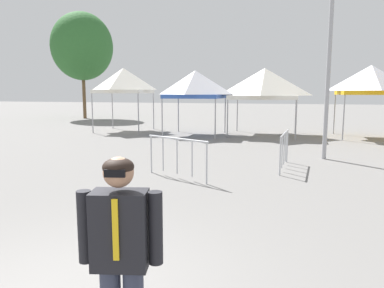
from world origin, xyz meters
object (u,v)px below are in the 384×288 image
canopy_tent_right_of_center (195,84)px  crowd_barrier_by_lift (284,143)px  person_foreground (121,253)px  canopy_tent_behind_right (124,81)px  crowd_barrier_mid_lot (177,150)px  tree_behind_tents_left (82,46)px  light_pole_near_lift (332,8)px  canopy_tent_left_of_center (264,84)px  canopy_tent_behind_left (371,80)px

canopy_tent_right_of_center → crowd_barrier_by_lift: 9.12m
person_foreground → crowd_barrier_by_lift: size_ratio=0.85×
canopy_tent_right_of_center → canopy_tent_behind_right: bearing=170.7°
crowd_barrier_mid_lot → person_foreground: bearing=-75.2°
canopy_tent_behind_right → tree_behind_tents_left: 12.12m
person_foreground → light_pole_near_lift: bearing=78.1°
tree_behind_tents_left → crowd_barrier_by_lift: bearing=-43.9°
canopy_tent_right_of_center → canopy_tent_left_of_center: 3.60m
canopy_tent_behind_right → light_pole_near_lift: (10.59, -6.26, 2.02)m
canopy_tent_behind_right → canopy_tent_right_of_center: size_ratio=1.08×
tree_behind_tents_left → crowd_barrier_by_lift: tree_behind_tents_left is taller
canopy_tent_behind_right → light_pole_near_lift: 12.46m
tree_behind_tents_left → canopy_tent_right_of_center: bearing=-36.3°
person_foreground → tree_behind_tents_left: bearing=123.0°
canopy_tent_behind_right → canopy_tent_right_of_center: (4.49, -0.73, -0.25)m
light_pole_near_lift → crowd_barrier_by_lift: (-1.27, -1.97, -4.17)m
canopy_tent_left_of_center → crowd_barrier_mid_lot: (-1.33, -10.41, -1.93)m
canopy_tent_left_of_center → canopy_tent_behind_left: canopy_tent_behind_left is taller
canopy_tent_right_of_center → crowd_barrier_mid_lot: size_ratio=1.75×
crowd_barrier_mid_lot → canopy_tent_left_of_center: bearing=82.7°
canopy_tent_behind_right → canopy_tent_left_of_center: canopy_tent_behind_right is taller
canopy_tent_behind_right → person_foreground: 18.84m
canopy_tent_right_of_center → crowd_barrier_by_lift: bearing=-57.2°
light_pole_near_lift → crowd_barrier_by_lift: light_pole_near_lift is taller
canopy_tent_behind_right → crowd_barrier_by_lift: size_ratio=1.73×
canopy_tent_left_of_center → crowd_barrier_mid_lot: 10.67m
crowd_barrier_by_lift → light_pole_near_lift: bearing=57.2°
canopy_tent_left_of_center → crowd_barrier_by_lift: 8.69m
canopy_tent_behind_right → canopy_tent_behind_left: canopy_tent_behind_right is taller
canopy_tent_left_of_center → canopy_tent_behind_left: 5.10m
crowd_barrier_by_lift → crowd_barrier_mid_lot: (-2.66, -2.04, 0.00)m
crowd_barrier_by_lift → canopy_tent_left_of_center: bearing=99.1°
canopy_tent_left_of_center → light_pole_near_lift: (2.61, -6.40, 2.24)m
canopy_tent_behind_right → canopy_tent_right_of_center: bearing=-9.3°
person_foreground → crowd_barrier_mid_lot: (-1.72, 6.50, -0.28)m
canopy_tent_behind_left → tree_behind_tents_left: tree_behind_tents_left is taller
canopy_tent_right_of_center → canopy_tent_left_of_center: bearing=14.0°
crowd_barrier_mid_lot → light_pole_near_lift: bearing=45.6°
light_pole_near_lift → canopy_tent_behind_left: bearing=69.8°
crowd_barrier_by_lift → crowd_barrier_mid_lot: same height
light_pole_near_lift → crowd_barrier_mid_lot: 7.00m
canopy_tent_right_of_center → crowd_barrier_by_lift: canopy_tent_right_of_center is taller
tree_behind_tents_left → crowd_barrier_mid_lot: (14.71, -18.75, -5.34)m
canopy_tent_behind_left → crowd_barrier_mid_lot: 12.70m
light_pole_near_lift → person_foreground: bearing=-101.9°
canopy_tent_behind_right → light_pole_near_lift: size_ratio=0.42×
canopy_tent_behind_left → canopy_tent_right_of_center: bearing=-171.9°
canopy_tent_right_of_center → crowd_barrier_by_lift: size_ratio=1.61×
canopy_tent_left_of_center → person_foreground: bearing=-88.7°
canopy_tent_right_of_center → canopy_tent_behind_left: size_ratio=0.95×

